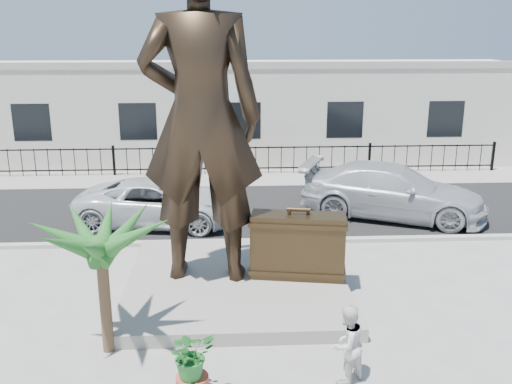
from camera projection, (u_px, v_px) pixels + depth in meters
ground at (261, 319)px, 12.39m from camera, size 100.00×100.00×0.00m
street at (247, 207)px, 20.07m from camera, size 40.00×7.00×0.01m
curb at (252, 242)px, 16.69m from camera, size 40.00×0.25×0.12m
far_sidewalk at (244, 178)px, 23.90m from camera, size 40.00×2.50×0.02m
plinth at (236, 283)px, 13.77m from camera, size 5.20×5.20×0.30m
fence at (243, 160)px, 24.51m from camera, size 22.00×0.10×1.20m
building at (240, 110)px, 28.09m from camera, size 28.00×7.00×4.40m
statue at (201, 118)px, 12.84m from camera, size 2.93×2.04×7.68m
suitcase at (298, 246)px, 13.61m from camera, size 2.31×1.07×1.57m
tourist at (347, 344)px, 10.04m from camera, size 0.90×0.87×1.46m
car_white at (159, 202)px, 18.18m from camera, size 5.43×3.03×1.44m
car_silver at (393, 191)px, 18.86m from camera, size 6.48×4.57×1.74m
worker at (242, 158)px, 23.47m from camera, size 1.26×0.88×1.79m
palm_tree at (109, 350)px, 11.19m from camera, size 1.80×1.80×3.20m
shrub at (191, 354)px, 9.56m from camera, size 0.98×0.93×0.86m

